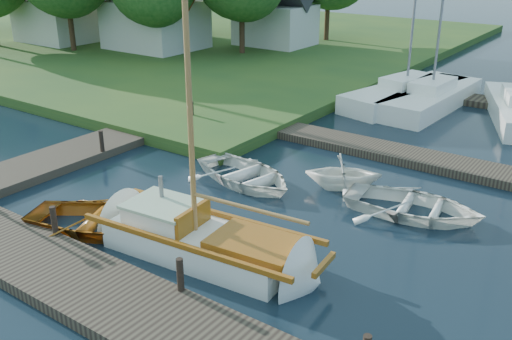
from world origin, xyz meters
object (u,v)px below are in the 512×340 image
Objects in this scene: dinghy at (100,216)px; marina_boat_0 at (406,92)px; tender_b at (344,170)px; tender_c at (414,203)px; mooring_post_1 at (54,221)px; house_c at (275,15)px; tender_a at (245,171)px; house_a at (155,12)px; mooring_post_5 at (192,110)px; sailboat at (207,244)px; mooring_post_4 at (102,141)px; mooring_post_2 at (180,274)px; house_b at (58,10)px; marina_boat_1 at (431,96)px.

marina_boat_0 is (1.82, 17.73, 0.14)m from dinghy.
tender_c is at bearing -130.52° from tender_b.
mooring_post_1 is 29.22m from house_c.
tender_a is (1.29, 5.06, -0.02)m from dinghy.
house_a is 8.49m from house_c.
mooring_post_5 reaches higher than tender_c.
mooring_post_1 is 0.07× the size of marina_boat_0.
house_c is (-11.37, 25.80, 2.15)m from dinghy.
house_a is (-21.54, 13.25, 2.31)m from tender_b.
tender_c is 26.95m from house_c.
mooring_post_1 is 1.00× the size of mooring_post_5.
dinghy is 1.05× the size of tender_c.
sailboat is 2.33× the size of dinghy.
house_a reaches higher than tender_c.
sailboat is 3.99× the size of tender_b.
sailboat is 3.40m from dinghy.
marina_boat_0 is at bearing -16.57° from tender_b.
mooring_post_4 reaches higher than dinghy.
house_c is at bearing 34.75° from tender_c.
house_c reaches higher than tender_a.
house_a reaches higher than mooring_post_5.
sailboat is at bearing 113.07° from mooring_post_2.
mooring_post_5 is at bearing -40.24° from house_a.
tender_a is at bearing 114.42° from mooring_post_2.
mooring_post_2 is 0.20× the size of tender_c.
tender_b is 0.43× the size of house_b.
tender_b is at bearing -31.61° from house_a.
house_a is 1.19× the size of house_c.
tender_c is 0.69× the size of house_b.
tender_b is 31.68m from house_b.
sailboat is (7.71, -8.14, -0.36)m from mooring_post_5.
mooring_post_1 is at bearing 127.50° from tender_c.
tender_b is at bearing -49.07° from tender_a.
dinghy is 0.80× the size of house_c.
house_a is at bearing 29.96° from tender_b.
marina_boat_0 reaches higher than sailboat.
house_a is at bearing 135.67° from mooring_post_2.
mooring_post_2 is at bearing -160.24° from marina_boat_0.
tender_c is at bearing -20.18° from house_b.
tender_a is 12.69m from marina_boat_0.
dinghy is (4.37, -8.80, -0.26)m from mooring_post_5.
marina_boat_1 is 1.76× the size of house_a.
house_c is (-7.00, 22.00, 1.88)m from mooring_post_4.
tender_b is 0.39× the size of house_a.
house_b is at bearing 143.96° from sailboat.
tender_b is at bearing 76.80° from sailboat.
mooring_post_1 is 0.14× the size of house_b.
marina_boat_1 reaches higher than sailboat.
tender_a is 5.56m from tender_c.
house_a is at bearing 96.64° from marina_boat_0.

